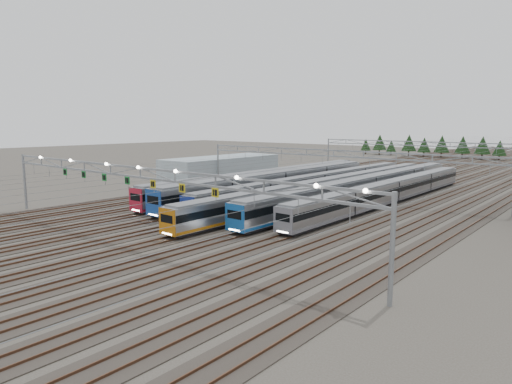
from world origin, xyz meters
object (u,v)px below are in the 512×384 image
Objects in this scene: train_b at (278,183)px; train_d at (331,188)px; train_e at (368,187)px; gantry_far at (426,148)px; train_a at (268,180)px; train_c at (318,183)px; gantry_near at (139,175)px; west_shed at (222,167)px; train_f at (391,191)px; gantry_mid at (334,159)px.

train_b is 0.78× the size of train_d.
train_d is 6.08m from train_e.
gantry_far reaches higher than train_e.
train_b is (4.50, -2.93, 0.14)m from train_a.
train_a reaches higher than train_c.
gantry_near reaches higher than west_shed.
gantry_mid is at bearing 172.53° from train_f.
train_f is at bearing -1.27° from train_c.
west_shed is at bearing 154.36° from train_a.
gantry_mid is 1.88× the size of west_shed.
train_b is at bearing -164.66° from train_d.
train_d is at bearing -87.39° from gantry_far.
gantry_far is at bearing 89.97° from gantry_near.
train_a is 0.95× the size of train_c.
train_c is 0.89× the size of train_d.
train_e is at bearing -2.17° from gantry_mid.
train_c is 1.07× the size of train_f.
gantry_near is at bearing -99.68° from train_e.
gantry_mid is 45.00m from gantry_far.
train_c is at bearing 93.24° from gantry_near.
train_b is at bearing -163.50° from train_f.
train_d is 36.22m from gantry_near.
west_shed reaches higher than train_b.
train_d is 1.21× the size of gantry_far.
train_c is at bearing 144.91° from train_d.
train_c is (4.50, 5.63, -0.31)m from train_b.
train_f is (9.00, 2.86, -0.04)m from train_d.
gantry_mid is at bearing 117.42° from train_d.
train_a is at bearing -168.63° from train_e.
train_b is at bearing -154.12° from train_e.
train_d is 49.58m from gantry_far.
train_c is 9.05m from train_e.
train_a is 13.51m from train_d.
train_f is 1.01× the size of gantry_mid.
train_d is 1.21× the size of gantry_near.
gantry_far reaches higher than train_b.
gantry_far reaches higher than train_d.
gantry_mid and gantry_far have the same top height.
train_b is 0.87× the size of train_c.
train_c is 32.19m from west_shed.
gantry_near is at bearing -54.54° from west_shed.
train_b is 29.95m from west_shed.
train_a is 1.02× the size of train_f.
train_f is at bearing -76.39° from gantry_far.
train_d is at bearing 15.34° from train_b.
train_b is 0.95× the size of gantry_mid.
train_c is at bearing 51.37° from train_b.
gantry_near is 1.00× the size of gantry_far.
train_c is 46.44m from gantry_far.
gantry_near reaches higher than train_a.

